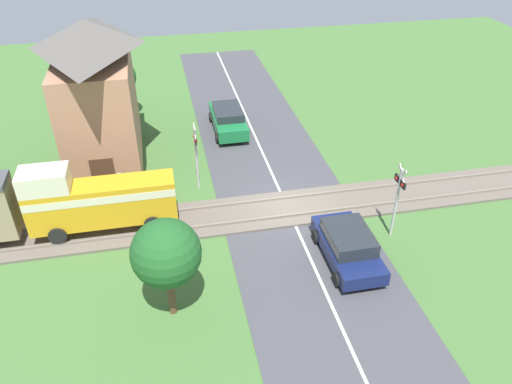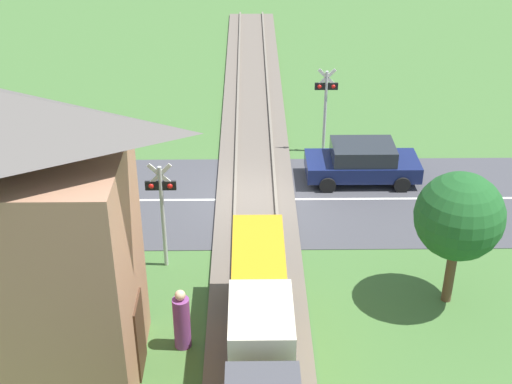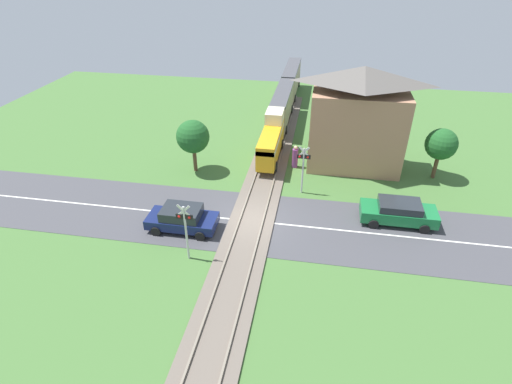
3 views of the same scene
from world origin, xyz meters
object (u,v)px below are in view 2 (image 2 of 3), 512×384
pedestrian_by_station (182,321)px  car_near_crossing (362,162)px  crossing_signal_east_approach (162,202)px  crossing_signal_west_approach (326,100)px

pedestrian_by_station → car_near_crossing: bearing=-123.3°
car_near_crossing → crossing_signal_east_approach: bearing=38.6°
car_near_crossing → crossing_signal_east_approach: 8.75m
crossing_signal_east_approach → pedestrian_by_station: size_ratio=1.96×
crossing_signal_east_approach → pedestrian_by_station: crossing_signal_east_approach is taller
car_near_crossing → crossing_signal_west_approach: bearing=-64.8°
car_near_crossing → crossing_signal_west_approach: size_ratio=1.19×
car_near_crossing → crossing_signal_east_approach: size_ratio=1.19×
pedestrian_by_station → crossing_signal_west_approach: bearing=-112.4°
crossing_signal_east_approach → pedestrian_by_station: 4.02m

